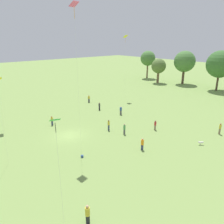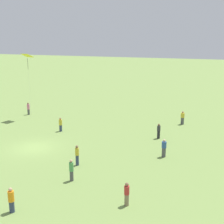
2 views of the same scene
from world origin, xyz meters
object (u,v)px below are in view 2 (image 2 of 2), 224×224
Objects in this scene: person_5 at (11,200)px; person_8 at (77,155)px; person_3 at (127,194)px; person_6 at (164,148)px; person_1 at (28,109)px; person_7 at (159,131)px; person_0 at (61,125)px; person_2 at (71,170)px; kite_1 at (27,57)px; person_9 at (182,118)px.

person_5 is 0.94× the size of person_8.
person_6 is at bearing 84.68° from person_3.
person_7 is (4.28, 19.29, -0.03)m from person_1.
person_3 is 0.96× the size of person_5.
person_7 is (-1.18, 11.32, 0.02)m from person_0.
person_5 is (5.21, -1.68, -0.05)m from person_2.
person_1 is 25.34m from person_5.
person_7 is (-12.20, 4.50, -0.06)m from person_2.
kite_1 reaches higher than person_7.
person_8 reaches higher than person_7.
kite_1 is at bearing 107.20° from person_8.
person_1 is at bearing 137.14° from person_3.
person_3 is 20.68m from person_9.
person_0 is 17.66m from person_3.
person_8 is (13.65, 13.95, 0.06)m from person_1.
person_0 is at bearing 132.41° from person_3.
person_6 reaches higher than person_9.
person_3 is 26.17m from kite_1.
person_8 reaches higher than person_6.
person_0 is 12.96m from person_2.
person_1 is at bearing 106.90° from person_8.
person_2 reaches higher than person_1.
person_8 is (-4.88, -5.90, 0.10)m from person_3.
person_6 is (3.85, 12.76, 0.02)m from person_0.
person_7 reaches higher than person_3.
person_0 is 0.91× the size of person_8.
person_1 is at bearing 49.46° from person_6.
person_5 reaches higher than person_0.
person_0 is 10.66m from kite_1.
person_1 is 27.15m from person_3.
person_2 is 21.39m from kite_1.
person_0 is 0.95× the size of person_1.
person_5 is 14.54m from person_6.
person_5 is 18.48m from person_7.
person_3 is at bearing 151.10° from person_9.
person_9 is at bearing -118.84° from person_7.
person_1 is at bearing 7.83° from kite_1.
person_2 is 0.21× the size of kite_1.
person_8 is at bearing 47.33° from person_7.
person_6 reaches higher than person_3.
person_0 is 10.14m from person_8.
person_6 is 0.94× the size of person_8.
person_8 is (4.35, -6.78, 0.09)m from person_6.
person_3 is at bearing 79.24° from person_7.
person_9 reaches higher than person_7.
person_2 reaches higher than person_0.
person_0 is 9.66m from person_1.
person_3 is 7.44m from person_5.
person_1 reaches higher than person_5.
person_2 is at bearing -45.67° from person_0.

